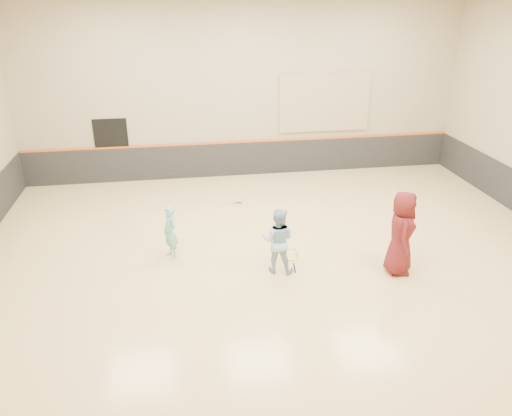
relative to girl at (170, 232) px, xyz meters
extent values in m
cube|color=tan|center=(2.64, -0.36, -0.77)|extent=(15.00, 12.00, 0.20)
cube|color=tan|center=(2.64, 5.65, 2.33)|extent=(15.00, 0.02, 6.00)
cube|color=tan|center=(2.64, -6.37, 2.33)|extent=(15.00, 0.02, 6.00)
cube|color=#232326|center=(2.64, 5.61, -0.07)|extent=(14.90, 0.04, 1.20)
cube|color=#D85914|center=(2.64, 5.60, 0.55)|extent=(14.90, 0.03, 0.06)
cube|color=tan|center=(5.44, 5.59, 1.83)|extent=(3.20, 0.08, 2.00)
cube|color=black|center=(-1.86, 5.62, 0.43)|extent=(1.10, 0.05, 2.20)
imported|color=#75CBC1|center=(0.00, 0.00, 0.00)|extent=(0.50, 0.58, 1.35)
imported|color=#92BFE2|center=(2.46, -1.07, 0.12)|extent=(0.94, 0.84, 1.59)
imported|color=#581418|center=(5.22, -1.55, 0.33)|extent=(0.88, 1.12, 2.00)
sphere|color=#BEDC33|center=(3.08, -0.42, -0.64)|extent=(0.07, 0.07, 0.07)
sphere|color=#B0C52D|center=(5.41, -1.77, 0.59)|extent=(0.07, 0.07, 0.07)
sphere|color=#BFE134|center=(2.91, 1.30, -0.64)|extent=(0.07, 0.07, 0.07)
camera|label=1|loc=(0.33, -11.06, 5.43)|focal=35.00mm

